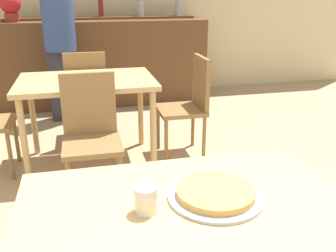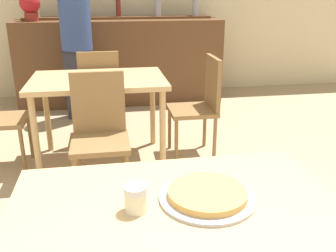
% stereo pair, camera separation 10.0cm
% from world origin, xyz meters
% --- Properties ---
extents(dining_table_near, '(1.12, 0.82, 0.75)m').
position_xyz_m(dining_table_near, '(0.00, 0.00, 0.67)').
color(dining_table_near, tan).
rests_on(dining_table_near, ground_plane).
extents(dining_table_far, '(1.09, 0.75, 0.75)m').
position_xyz_m(dining_table_far, '(-0.27, 2.06, 0.66)').
color(dining_table_far, tan).
rests_on(dining_table_far, ground_plane).
extents(bar_counter, '(2.60, 0.56, 1.07)m').
position_xyz_m(bar_counter, '(0.00, 3.91, 0.53)').
color(bar_counter, brown).
rests_on(bar_counter, ground_plane).
extents(bar_back_shelf, '(2.39, 0.24, 0.31)m').
position_xyz_m(bar_back_shelf, '(0.04, 4.05, 1.12)').
color(bar_back_shelf, brown).
rests_on(bar_back_shelf, bar_counter).
extents(chair_far_side_front, '(0.40, 0.40, 0.89)m').
position_xyz_m(chair_far_side_front, '(-0.27, 1.51, 0.51)').
color(chair_far_side_front, olive).
rests_on(chair_far_side_front, ground_plane).
extents(chair_far_side_back, '(0.40, 0.40, 0.89)m').
position_xyz_m(chair_far_side_back, '(-0.27, 2.60, 0.51)').
color(chair_far_side_back, olive).
rests_on(chair_far_side_back, ground_plane).
extents(chair_far_side_right, '(0.40, 0.40, 0.89)m').
position_xyz_m(chair_far_side_right, '(0.61, 2.06, 0.51)').
color(chair_far_side_right, olive).
rests_on(chair_far_side_right, ground_plane).
extents(pizza_tray, '(0.33, 0.33, 0.04)m').
position_xyz_m(pizza_tray, '(0.11, 0.07, 0.77)').
color(pizza_tray, '#A3A3A8').
rests_on(pizza_tray, dining_table_near).
extents(cheese_shaker, '(0.08, 0.08, 0.09)m').
position_xyz_m(cheese_shaker, '(-0.14, 0.04, 0.80)').
color(cheese_shaker, beige).
rests_on(cheese_shaker, dining_table_near).
extents(person_standing, '(0.34, 0.34, 1.66)m').
position_xyz_m(person_standing, '(-0.51, 3.33, 0.90)').
color(person_standing, '#2D2D38').
rests_on(person_standing, ground_plane).
extents(potted_plant, '(0.24, 0.24, 0.33)m').
position_xyz_m(potted_plant, '(-1.05, 3.86, 1.25)').
color(potted_plant, maroon).
rests_on(potted_plant, bar_counter).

